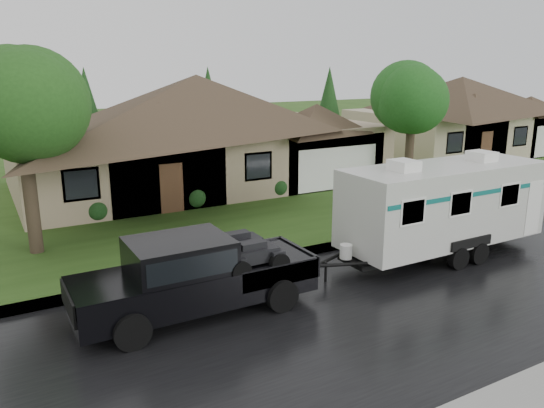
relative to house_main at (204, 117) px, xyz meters
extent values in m
plane|color=#2B4D18|center=(-2.29, -13.84, -3.59)|extent=(140.00, 140.00, 0.00)
cube|color=black|center=(-2.29, -15.84, -3.59)|extent=(140.00, 8.00, 0.01)
cube|color=gray|center=(-2.29, -11.59, -3.52)|extent=(140.00, 0.50, 0.15)
cube|color=#2B4D18|center=(-2.29, 1.16, -3.52)|extent=(140.00, 26.00, 0.15)
cube|color=tan|center=(-0.29, 0.16, -1.94)|extent=(18.00, 10.00, 3.00)
pyramid|color=#3A2A1F|center=(-0.29, 0.16, 2.16)|extent=(19.44, 10.80, 2.60)
cube|color=tan|center=(5.11, -2.84, -2.09)|extent=(5.76, 4.00, 2.70)
cube|color=tan|center=(19.71, 0.66, -1.94)|extent=(14.00, 9.00, 3.00)
pyramid|color=#3A2A1F|center=(19.71, 0.66, 1.86)|extent=(15.12, 9.72, 2.30)
cube|color=tan|center=(23.91, -1.84, -2.09)|extent=(4.48, 4.00, 2.70)
cylinder|color=#382B1E|center=(-9.14, -7.36, -1.95)|extent=(0.44, 0.44, 2.97)
sphere|color=#295D1E|center=(-9.14, -7.36, 1.30)|extent=(4.11, 4.11, 4.11)
cylinder|color=#382B1E|center=(8.32, -6.37, -2.04)|extent=(0.43, 0.43, 2.81)
sphere|color=#246520|center=(8.32, -6.37, 1.04)|extent=(3.88, 3.88, 3.88)
sphere|color=#143814|center=(-6.59, -4.54, -2.94)|extent=(1.00, 1.00, 1.00)
sphere|color=#143814|center=(-2.39, -4.54, -2.94)|extent=(1.00, 1.00, 1.00)
sphere|color=#143814|center=(1.81, -4.54, -2.94)|extent=(1.00, 1.00, 1.00)
sphere|color=#143814|center=(6.01, -4.54, -2.94)|extent=(1.00, 1.00, 1.00)
cube|color=black|center=(-6.03, -13.91, -2.79)|extent=(6.14, 2.05, 0.88)
cube|color=black|center=(-8.28, -13.91, -2.52)|extent=(1.64, 2.00, 0.36)
cube|color=black|center=(-6.44, -13.91, -2.01)|extent=(2.46, 1.92, 0.92)
cube|color=black|center=(-6.44, -13.91, -1.95)|extent=(2.25, 1.96, 0.56)
cube|color=black|center=(-4.09, -13.91, -2.59)|extent=(2.25, 1.94, 0.06)
cylinder|color=black|center=(-7.98, -14.91, -3.16)|extent=(0.86, 0.33, 0.86)
cylinder|color=black|center=(-7.98, -12.91, -3.16)|extent=(0.86, 0.33, 0.86)
cylinder|color=black|center=(-4.09, -14.91, -3.16)|extent=(0.86, 0.33, 0.86)
cylinder|color=black|center=(-4.09, -12.91, -3.16)|extent=(0.86, 0.33, 0.86)
cube|color=beige|center=(2.67, -13.91, -1.78)|extent=(7.16, 2.46, 2.51)
cube|color=black|center=(2.67, -13.91, -3.18)|extent=(7.57, 1.23, 0.14)
cube|color=#0E6360|center=(2.67, -13.91, -1.22)|extent=(7.02, 2.48, 0.14)
cube|color=white|center=(0.83, -13.91, -0.36)|extent=(0.72, 0.82, 0.33)
cube|color=white|center=(4.30, -13.91, -0.36)|extent=(0.72, 0.82, 0.33)
cylinder|color=black|center=(2.21, -15.12, -3.23)|extent=(0.72, 0.25, 0.72)
cylinder|color=black|center=(2.21, -12.70, -3.23)|extent=(0.72, 0.25, 0.72)
cylinder|color=black|center=(3.13, -15.12, -3.23)|extent=(0.72, 0.25, 0.72)
cylinder|color=black|center=(3.13, -12.70, -3.23)|extent=(0.72, 0.25, 0.72)
camera|label=1|loc=(-10.53, -25.81, 2.59)|focal=35.00mm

